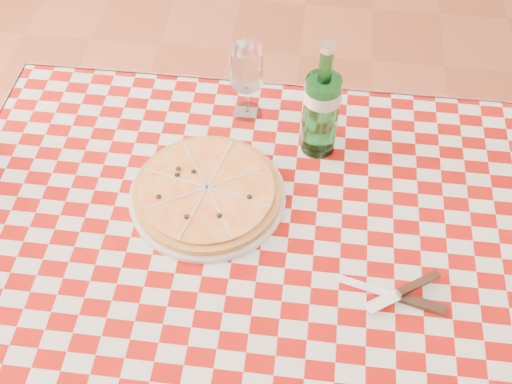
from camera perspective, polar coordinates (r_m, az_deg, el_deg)
dining_table at (r=1.36m, az=0.54°, el=-6.23°), size 1.20×0.80×0.75m
tablecloth at (r=1.28m, az=0.57°, el=-3.95°), size 1.30×0.90×0.01m
pizza_plate at (r=1.32m, az=-4.36°, el=0.06°), size 0.39×0.39×0.04m
water_bottle at (r=1.34m, az=5.91°, el=8.16°), size 0.10×0.10×0.28m
wine_glass at (r=1.45m, az=-0.82°, el=9.72°), size 0.09×0.09×0.18m
cutlery at (r=1.22m, az=12.53°, el=-8.88°), size 0.26×0.24×0.02m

